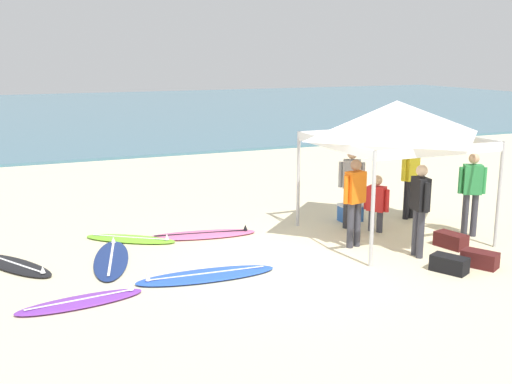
% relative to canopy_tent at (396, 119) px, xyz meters
% --- Properties ---
extents(ground_plane, '(80.00, 80.00, 0.00)m').
position_rel_canopy_tent_xyz_m(ground_plane, '(-2.62, -0.85, -2.39)').
color(ground_plane, beige).
extents(sea, '(80.00, 36.00, 0.10)m').
position_rel_canopy_tent_xyz_m(sea, '(-2.62, 29.40, -2.34)').
color(sea, teal).
rests_on(sea, ground).
extents(canopy_tent, '(2.95, 2.95, 2.75)m').
position_rel_canopy_tent_xyz_m(canopy_tent, '(0.00, 0.00, 0.00)').
color(canopy_tent, '#B7B7BC').
rests_on(canopy_tent, ground).
extents(surfboard_blue, '(2.41, 0.78, 0.19)m').
position_rel_canopy_tent_xyz_m(surfboard_blue, '(-4.25, -0.81, -2.35)').
color(surfboard_blue, blue).
rests_on(surfboard_blue, ground).
extents(surfboard_black, '(1.46, 1.95, 0.19)m').
position_rel_canopy_tent_xyz_m(surfboard_black, '(-7.15, 0.97, -2.35)').
color(surfboard_black, black).
rests_on(surfboard_black, ground).
extents(surfboard_pink, '(2.31, 0.98, 0.19)m').
position_rel_canopy_tent_xyz_m(surfboard_pink, '(-3.57, 1.48, -2.35)').
color(surfboard_pink, pink).
rests_on(surfboard_pink, ground).
extents(surfboard_navy, '(1.09, 2.32, 0.19)m').
position_rel_canopy_tent_xyz_m(surfboard_navy, '(-5.55, 0.64, -2.35)').
color(surfboard_navy, navy).
rests_on(surfboard_navy, ground).
extents(surfboard_purple, '(1.94, 0.73, 0.19)m').
position_rel_canopy_tent_xyz_m(surfboard_purple, '(-6.31, -1.13, -2.35)').
color(surfboard_purple, purple).
rests_on(surfboard_purple, ground).
extents(surfboard_lime, '(1.83, 1.50, 0.19)m').
position_rel_canopy_tent_xyz_m(surfboard_lime, '(-4.97, 1.74, -2.35)').
color(surfboard_lime, '#7AD12D').
rests_on(surfboard_lime, ground).
extents(person_black, '(0.28, 0.54, 1.71)m').
position_rel_canopy_tent_xyz_m(person_black, '(-0.32, -1.28, -1.40)').
color(person_black, '#383842').
rests_on(person_black, ground).
extents(person_green, '(0.50, 0.36, 1.71)m').
position_rel_canopy_tent_xyz_m(person_green, '(1.45, -0.63, -1.40)').
color(person_green, '#383842').
rests_on(person_green, ground).
extents(person_yellow, '(0.54, 0.30, 1.71)m').
position_rel_canopy_tent_xyz_m(person_yellow, '(1.16, 0.98, -1.40)').
color(person_yellow, black).
rests_on(person_yellow, ground).
extents(person_orange, '(0.54, 0.28, 1.71)m').
position_rel_canopy_tent_xyz_m(person_orange, '(-1.10, -0.34, -1.40)').
color(person_orange, '#383842').
rests_on(person_orange, ground).
extents(person_grey, '(0.48, 0.38, 1.71)m').
position_rel_canopy_tent_xyz_m(person_grey, '(-0.47, 0.81, -1.40)').
color(person_grey, '#2D2D33').
rests_on(person_grey, ground).
extents(person_red, '(0.38, 0.47, 1.20)m').
position_rel_canopy_tent_xyz_m(person_red, '(-0.12, 0.38, -1.73)').
color(person_red, '#383842').
rests_on(person_red, ground).
extents(gear_bag_near_tent, '(0.45, 0.66, 0.28)m').
position_rel_canopy_tent_xyz_m(gear_bag_near_tent, '(0.61, -1.10, -2.25)').
color(gear_bag_near_tent, '#4C1919').
rests_on(gear_bag_near_tent, ground).
extents(gear_bag_by_pole, '(0.57, 0.68, 0.28)m').
position_rel_canopy_tent_xyz_m(gear_bag_by_pole, '(0.33, -2.18, -2.25)').
color(gear_bag_by_pole, '#4C1919').
rests_on(gear_bag_by_pole, ground).
extents(gear_bag_on_sand, '(0.55, 0.68, 0.28)m').
position_rel_canopy_tent_xyz_m(gear_bag_on_sand, '(-0.33, -2.18, -2.25)').
color(gear_bag_on_sand, black).
rests_on(gear_bag_on_sand, ground).
extents(cooler_box, '(0.50, 0.36, 0.39)m').
position_rel_canopy_tent_xyz_m(cooler_box, '(-0.16, 1.30, -2.19)').
color(cooler_box, '#2D60B7').
rests_on(cooler_box, ground).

